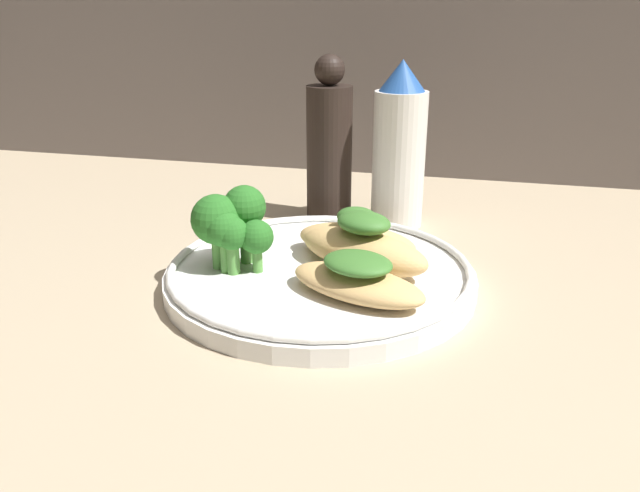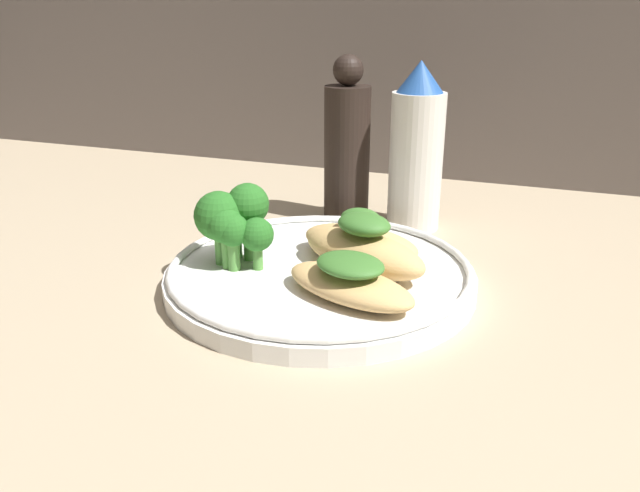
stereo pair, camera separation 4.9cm
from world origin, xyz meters
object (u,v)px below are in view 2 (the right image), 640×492
at_px(plate, 320,274).
at_px(broccoli_bunch, 233,221).
at_px(sauce_bottle, 416,151).
at_px(pepper_grinder, 347,148).

bearing_deg(plate, broccoli_bunch, -170.04).
distance_m(plate, sauce_bottle, 0.18).
bearing_deg(broccoli_bunch, plate, 9.96).
height_order(broccoli_bunch, pepper_grinder, pepper_grinder).
relative_size(plate, pepper_grinder, 1.48).
relative_size(plate, sauce_bottle, 1.51).
height_order(sauce_bottle, pepper_grinder, pepper_grinder).
distance_m(broccoli_bunch, pepper_grinder, 0.18).
bearing_deg(plate, pepper_grinder, 100.87).
height_order(broccoli_bunch, sauce_bottle, sauce_bottle).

